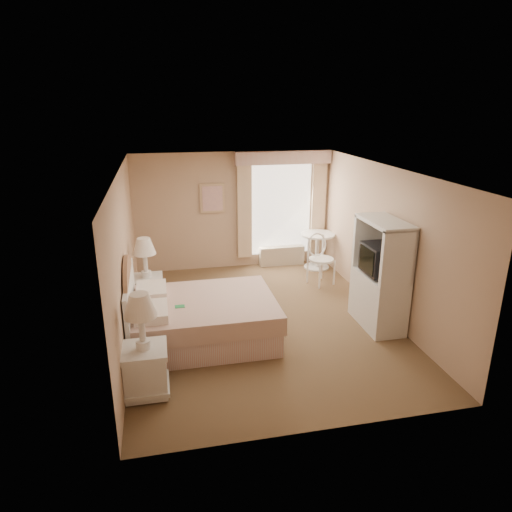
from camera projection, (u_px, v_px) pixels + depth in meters
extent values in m
cube|color=brown|center=(262.00, 321.00, 7.61)|extent=(4.20, 5.50, 0.01)
cube|color=silver|center=(262.00, 170.00, 6.81)|extent=(4.20, 5.50, 0.01)
cube|color=tan|center=(234.00, 211.00, 9.75)|extent=(4.20, 0.01, 2.50)
cube|color=tan|center=(321.00, 330.00, 4.66)|extent=(4.20, 0.01, 2.50)
cube|color=tan|center=(125.00, 259.00, 6.79)|extent=(0.01, 5.50, 2.50)
cube|color=tan|center=(384.00, 241.00, 7.62)|extent=(0.01, 5.50, 2.50)
cube|color=white|center=(281.00, 209.00, 9.93)|extent=(1.30, 0.02, 2.00)
cube|color=beige|center=(244.00, 211.00, 9.72)|extent=(0.30, 0.08, 2.05)
cube|color=beige|center=(318.00, 208.00, 10.05)|extent=(0.30, 0.08, 2.05)
cube|color=tan|center=(283.00, 157.00, 9.49)|extent=(2.05, 0.20, 0.28)
cube|color=beige|center=(281.00, 255.00, 10.18)|extent=(1.00, 0.22, 0.42)
cube|color=tan|center=(212.00, 198.00, 9.54)|extent=(0.52, 0.03, 0.62)
cube|color=beige|center=(212.00, 198.00, 9.52)|extent=(0.42, 0.02, 0.52)
cube|color=tan|center=(204.00, 328.00, 6.98)|extent=(2.11, 1.61, 0.36)
cube|color=beige|center=(203.00, 309.00, 6.88)|extent=(2.17, 1.67, 0.28)
cube|color=white|center=(151.00, 312.00, 6.31)|extent=(0.45, 0.62, 0.14)
cube|color=white|center=(151.00, 291.00, 7.02)|extent=(0.45, 0.62, 0.14)
cube|color=green|center=(180.00, 306.00, 6.62)|extent=(0.14, 0.10, 0.01)
cube|color=white|center=(131.00, 312.00, 6.65)|extent=(0.06, 1.71, 1.10)
cylinder|color=#A46D57|center=(130.00, 306.00, 6.62)|extent=(0.05, 1.51, 1.51)
cube|color=white|center=(146.00, 373.00, 5.62)|extent=(0.51, 0.51, 0.55)
cube|color=white|center=(144.00, 351.00, 5.52)|extent=(0.55, 0.55, 0.07)
cube|color=white|center=(147.00, 386.00, 5.68)|extent=(0.55, 0.55, 0.06)
cylinder|color=white|center=(143.00, 344.00, 5.49)|extent=(0.18, 0.18, 0.11)
cylinder|color=white|center=(142.00, 328.00, 5.42)|extent=(0.08, 0.08, 0.44)
cone|color=white|center=(140.00, 305.00, 5.33)|extent=(0.40, 0.40, 0.29)
cube|color=white|center=(148.00, 295.00, 7.91)|extent=(0.49, 0.49, 0.53)
cube|color=white|center=(147.00, 279.00, 7.81)|extent=(0.53, 0.53, 0.06)
cube|color=white|center=(149.00, 304.00, 7.97)|extent=(0.53, 0.53, 0.05)
cylinder|color=white|center=(146.00, 274.00, 7.78)|extent=(0.17, 0.17, 0.11)
cylinder|color=white|center=(145.00, 262.00, 7.72)|extent=(0.07, 0.07, 0.43)
cone|color=white|center=(144.00, 246.00, 7.62)|extent=(0.39, 0.39, 0.28)
cylinder|color=white|center=(316.00, 267.00, 10.04)|extent=(0.55, 0.55, 0.03)
cylinder|color=white|center=(317.00, 251.00, 9.92)|extent=(0.08, 0.08, 0.74)
cylinder|color=white|center=(318.00, 234.00, 9.81)|extent=(0.74, 0.74, 0.04)
cylinder|color=white|center=(320.00, 276.00, 8.85)|extent=(0.04, 0.04, 0.50)
cylinder|color=white|center=(334.00, 273.00, 9.04)|extent=(0.04, 0.04, 0.50)
cylinder|color=white|center=(307.00, 271.00, 9.15)|extent=(0.04, 0.04, 0.50)
cylinder|color=white|center=(322.00, 267.00, 9.34)|extent=(0.04, 0.04, 0.50)
cylinder|color=white|center=(321.00, 259.00, 9.01)|extent=(0.63, 0.63, 0.04)
torus|color=white|center=(317.00, 245.00, 9.05)|extent=(0.49, 0.28, 0.48)
cylinder|color=white|center=(308.00, 248.00, 9.00)|extent=(0.04, 0.04, 0.44)
cylinder|color=white|center=(323.00, 245.00, 9.19)|extent=(0.04, 0.04, 0.44)
cube|color=white|center=(378.00, 300.00, 7.35)|extent=(0.53, 1.06, 0.87)
cube|color=white|center=(398.00, 259.00, 6.62)|extent=(0.53, 0.08, 0.87)
cube|color=white|center=(369.00, 240.00, 7.53)|extent=(0.53, 0.08, 0.87)
cube|color=white|center=(385.00, 222.00, 6.93)|extent=(0.53, 1.06, 0.06)
cube|color=white|center=(397.00, 248.00, 7.12)|extent=(0.04, 1.06, 0.87)
cube|color=black|center=(381.00, 259.00, 7.12)|extent=(0.46, 0.58, 0.46)
cube|color=black|center=(367.00, 260.00, 7.07)|extent=(0.02, 0.48, 0.39)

